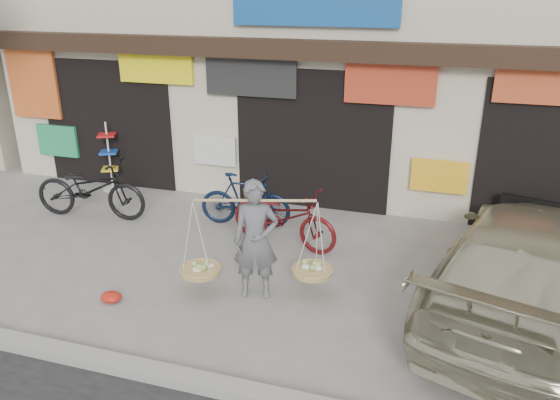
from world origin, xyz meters
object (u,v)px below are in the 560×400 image
(bike_1, at_px, (245,200))
(suv, at_px, (528,262))
(display_rack, at_px, (110,163))
(street_vendor, at_px, (256,244))
(bike_0, at_px, (90,189))
(bike_2, at_px, (284,217))

(bike_1, height_order, suv, suv)
(suv, bearing_deg, display_rack, -1.16)
(street_vendor, height_order, bike_1, street_vendor)
(bike_0, xyz_separation_m, display_rack, (-0.51, 1.43, 0.03))
(bike_1, distance_m, suv, 4.81)
(street_vendor, relative_size, display_rack, 1.40)
(bike_0, relative_size, bike_2, 1.11)
(bike_0, bearing_deg, bike_2, -97.43)
(street_vendor, distance_m, bike_1, 2.45)
(display_rack, bearing_deg, bike_2, -19.19)
(street_vendor, height_order, display_rack, street_vendor)
(bike_1, distance_m, bike_2, 1.06)
(bike_2, height_order, suv, suv)
(bike_2, height_order, display_rack, display_rack)
(bike_1, xyz_separation_m, display_rack, (-3.42, 0.94, 0.10))
(bike_0, relative_size, bike_1, 1.30)
(bike_1, height_order, bike_2, bike_2)
(bike_0, relative_size, display_rack, 1.46)
(street_vendor, xyz_separation_m, bike_0, (-3.91, 1.73, -0.23))
(bike_2, bearing_deg, display_rack, 83.93)
(bike_0, height_order, display_rack, display_rack)
(display_rack, bearing_deg, street_vendor, -35.59)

